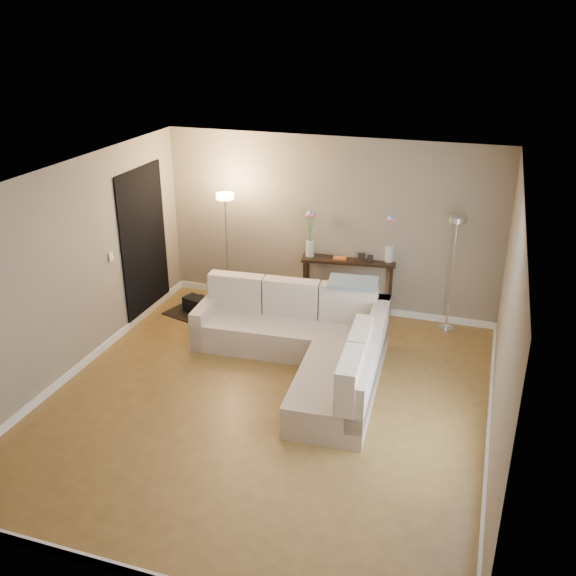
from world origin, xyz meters
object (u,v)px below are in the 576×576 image
(floor_lamp_lit, at_px, (226,229))
(floor_lamp_unlit, at_px, (454,251))
(sectional_sofa, at_px, (308,342))
(console_table, at_px, (342,281))

(floor_lamp_lit, bearing_deg, floor_lamp_unlit, 4.87)
(sectional_sofa, xyz_separation_m, floor_lamp_lit, (-1.65, 1.30, 0.93))
(floor_lamp_lit, height_order, floor_lamp_unlit, floor_lamp_lit)
(sectional_sofa, distance_m, floor_lamp_unlit, 2.40)
(floor_lamp_unlit, bearing_deg, sectional_sofa, -135.30)
(floor_lamp_lit, distance_m, floor_lamp_unlit, 3.25)
(floor_lamp_lit, bearing_deg, sectional_sofa, -38.25)
(console_table, xyz_separation_m, floor_lamp_lit, (-1.66, -0.44, 0.79))
(floor_lamp_lit, xyz_separation_m, floor_lamp_unlit, (3.24, 0.28, -0.08))
(console_table, height_order, floor_lamp_lit, floor_lamp_lit)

